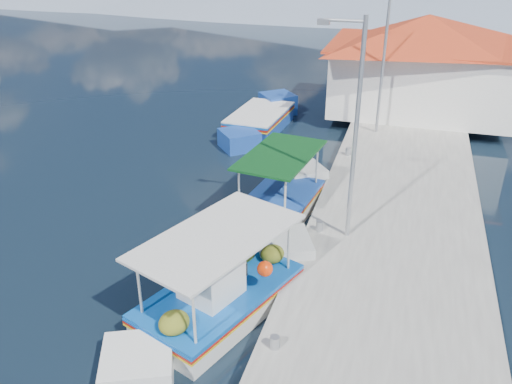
# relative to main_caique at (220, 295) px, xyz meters

# --- Properties ---
(ground) EXTENTS (160.00, 160.00, 0.00)m
(ground) POSITION_rel_main_caique_xyz_m (-2.07, 1.59, -0.46)
(ground) COLOR black
(ground) RESTS_ON ground
(quay) EXTENTS (5.00, 44.00, 0.50)m
(quay) POSITION_rel_main_caique_xyz_m (3.83, 7.59, -0.21)
(quay) COLOR #A4A29A
(quay) RESTS_ON ground
(bollards) EXTENTS (0.20, 17.20, 0.30)m
(bollards) POSITION_rel_main_caique_xyz_m (1.73, 6.84, 0.19)
(bollards) COLOR #A5A8AD
(bollards) RESTS_ON quay
(main_caique) EXTENTS (3.74, 6.78, 2.39)m
(main_caique) POSITION_rel_main_caique_xyz_m (0.00, 0.00, 0.00)
(main_caique) COLOR white
(main_caique) RESTS_ON ground
(caique_green_canopy) EXTENTS (2.42, 6.28, 2.37)m
(caique_green_canopy) POSITION_rel_main_caique_xyz_m (0.16, 5.14, -0.11)
(caique_green_canopy) COLOR white
(caique_green_canopy) RESTS_ON ground
(caique_blue_hull) EXTENTS (2.41, 7.20, 1.28)m
(caique_blue_hull) POSITION_rel_main_caique_xyz_m (-2.76, 12.91, -0.11)
(caique_blue_hull) COLOR navy
(caique_blue_hull) RESTS_ON ground
(harbor_building) EXTENTS (10.49, 10.49, 4.40)m
(harbor_building) POSITION_rel_main_caique_xyz_m (4.13, 16.59, 2.32)
(harbor_building) COLOR white
(harbor_building) RESTS_ON quay
(lamp_post_near) EXTENTS (1.21, 0.14, 6.00)m
(lamp_post_near) POSITION_rel_main_caique_xyz_m (2.44, 3.59, 3.39)
(lamp_post_near) COLOR #A5A8AD
(lamp_post_near) RESTS_ON quay
(lamp_post_far) EXTENTS (1.21, 0.14, 6.00)m
(lamp_post_far) POSITION_rel_main_caique_xyz_m (2.44, 12.59, 3.39)
(lamp_post_far) COLOR #A5A8AD
(lamp_post_far) RESTS_ON quay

